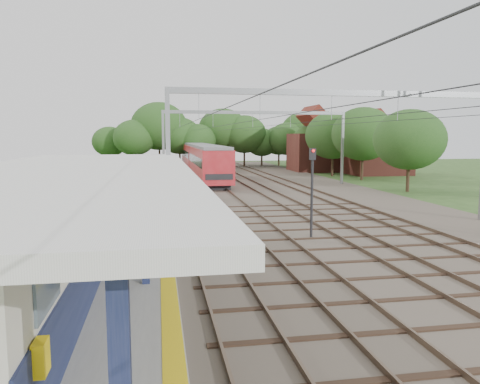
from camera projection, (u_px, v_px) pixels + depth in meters
ground at (449, 380)px, 9.06m from camera, size 160.00×160.00×0.00m
ballast_bed at (274, 192)px, 39.08m from camera, size 18.00×90.00×0.10m
platform at (115, 235)px, 21.45m from camera, size 5.00×52.00×0.35m
yellow_stripe at (165, 229)px, 21.81m from camera, size 0.45×52.00×0.01m
station_building at (45, 224)px, 14.14m from camera, size 3.41×18.00×3.40m
canopy at (76, 173)px, 13.16m from camera, size 6.40×20.00×3.44m
rail_tracks at (244, 191)px, 38.64m from camera, size 11.80×88.00×0.15m
catenary_system at (282, 125)px, 33.71m from camera, size 17.22×88.00×7.00m
tree_band at (226, 134)px, 65.00m from camera, size 31.72×30.88×8.82m
house_near at (377, 150)px, 57.28m from camera, size 7.00×6.12×7.89m
house_far at (321, 147)px, 62.26m from camera, size 8.00×6.12×8.66m
person at (116, 217)px, 20.28m from camera, size 0.63×0.41×1.72m
bicycle at (156, 247)px, 16.27m from camera, size 1.68×0.65×0.98m
train at (201, 158)px, 55.80m from camera, size 2.78×34.57×3.66m
signal_post at (312, 183)px, 21.08m from camera, size 0.30×0.27×4.15m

